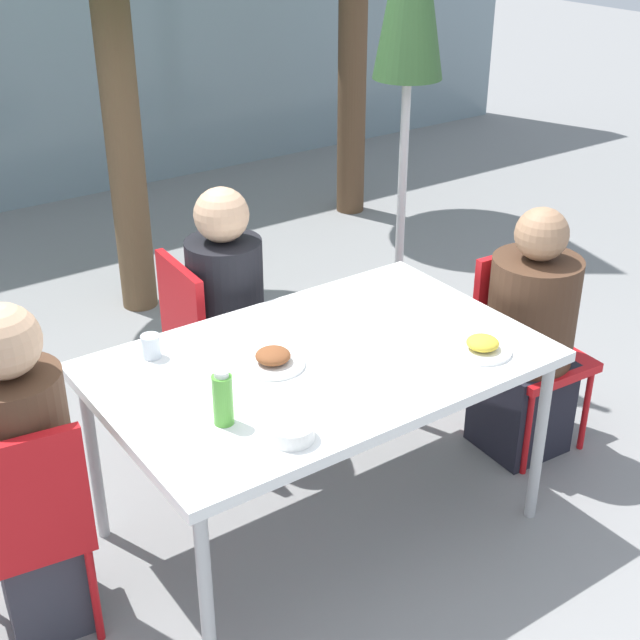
# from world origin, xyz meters

# --- Properties ---
(ground_plane) EXTENTS (24.00, 24.00, 0.00)m
(ground_plane) POSITION_xyz_m (0.00, 0.00, 0.00)
(ground_plane) COLOR gray
(dining_table) EXTENTS (1.55, 0.98, 0.75)m
(dining_table) POSITION_xyz_m (0.00, 0.00, 0.70)
(dining_table) COLOR white
(dining_table) RESTS_ON ground
(chair_left) EXTENTS (0.45, 0.45, 0.86)m
(chair_left) POSITION_xyz_m (-1.09, 0.06, 0.50)
(chair_left) COLOR red
(chair_left) RESTS_ON ground
(person_left) EXTENTS (0.31, 0.31, 1.20)m
(person_left) POSITION_xyz_m (-1.03, 0.14, 0.58)
(person_left) COLOR #383842
(person_left) RESTS_ON ground
(chair_right) EXTENTS (0.42, 0.42, 0.86)m
(chair_right) POSITION_xyz_m (1.08, 0.02, 0.50)
(chair_right) COLOR red
(chair_right) RESTS_ON ground
(person_right) EXTENTS (0.37, 0.37, 1.11)m
(person_right) POSITION_xyz_m (1.03, -0.06, 0.52)
(person_right) COLOR black
(person_right) RESTS_ON ground
(chair_far) EXTENTS (0.42, 0.42, 0.86)m
(chair_far) POSITION_xyz_m (-0.04, 0.80, 0.50)
(chair_far) COLOR red
(chair_far) RESTS_ON ground
(person_far) EXTENTS (0.32, 0.32, 1.17)m
(person_far) POSITION_xyz_m (0.04, 0.74, 0.56)
(person_far) COLOR #383842
(person_far) RESTS_ON ground
(closed_umbrella) EXTENTS (0.36, 0.36, 2.36)m
(closed_umbrella) POSITION_xyz_m (1.17, 0.96, 1.75)
(closed_umbrella) COLOR #333333
(closed_umbrella) RESTS_ON ground
(plate_0) EXTENTS (0.22, 0.22, 0.06)m
(plate_0) POSITION_xyz_m (-0.16, 0.05, 0.78)
(plate_0) COLOR white
(plate_0) RESTS_ON dining_table
(plate_1) EXTENTS (0.21, 0.21, 0.06)m
(plate_1) POSITION_xyz_m (0.50, -0.30, 0.78)
(plate_1) COLOR white
(plate_1) RESTS_ON dining_table
(bottle) EXTENTS (0.06, 0.06, 0.19)m
(bottle) POSITION_xyz_m (-0.48, -0.16, 0.84)
(bottle) COLOR #51A338
(bottle) RESTS_ON dining_table
(drinking_cup) EXTENTS (0.07, 0.07, 0.09)m
(drinking_cup) POSITION_xyz_m (-0.48, 0.35, 0.80)
(drinking_cup) COLOR silver
(drinking_cup) RESTS_ON dining_table
(salad_bowl) EXTENTS (0.14, 0.14, 0.05)m
(salad_bowl) POSITION_xyz_m (-0.35, -0.36, 0.78)
(salad_bowl) COLOR white
(salad_bowl) RESTS_ON dining_table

